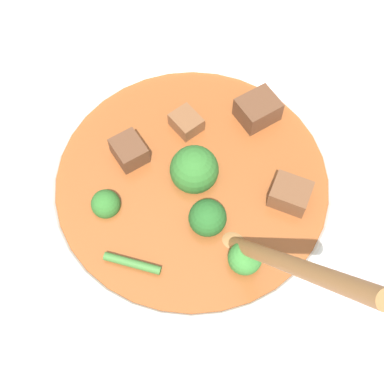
# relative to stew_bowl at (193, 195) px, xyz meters

# --- Properties ---
(ground_plane) EXTENTS (4.00, 4.00, 0.00)m
(ground_plane) POSITION_rel_stew_bowl_xyz_m (0.00, -0.00, -0.05)
(ground_plane) COLOR silver
(stew_bowl) EXTENTS (0.29, 0.27, 0.25)m
(stew_bowl) POSITION_rel_stew_bowl_xyz_m (0.00, 0.00, 0.00)
(stew_bowl) COLOR white
(stew_bowl) RESTS_ON ground_plane
(empty_plate) EXTENTS (0.21, 0.21, 0.02)m
(empty_plate) POSITION_rel_stew_bowl_xyz_m (0.16, -0.22, -0.04)
(empty_plate) COLOR white
(empty_plate) RESTS_ON ground_plane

